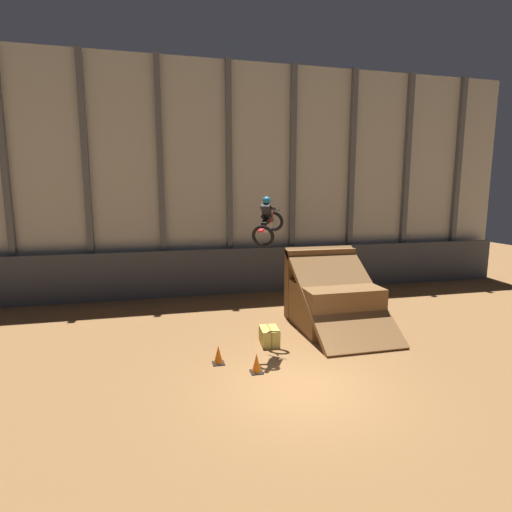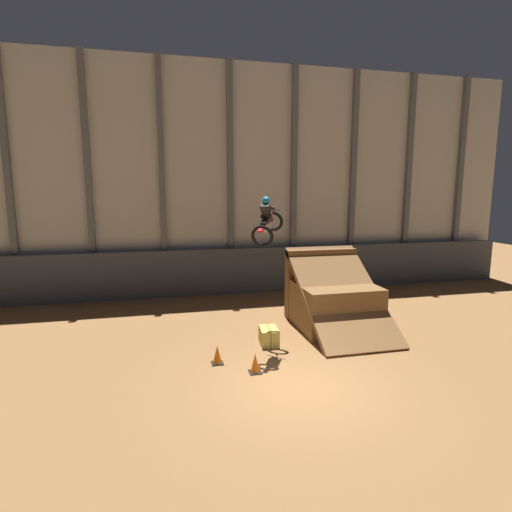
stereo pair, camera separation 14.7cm
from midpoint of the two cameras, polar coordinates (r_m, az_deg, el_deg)
The scene contains 8 objects.
ground_plane at distance 11.37m, azimuth 5.99°, elevation -18.12°, with size 60.00×60.00×0.00m, color olive.
arena_back_wall at distance 20.78m, azimuth -4.14°, elevation 10.78°, with size 32.00×0.40×11.58m.
lower_barrier at distance 20.51m, azimuth -3.67°, elevation -2.18°, with size 31.36×0.20×2.33m.
dirt_ramp at distance 16.08m, azimuth 10.39°, elevation -5.98°, with size 2.97×4.56×3.02m.
rider_bike_solo at distance 13.04m, azimuth 1.36°, elevation 4.89°, with size 1.45×1.82×1.62m.
traffic_cone_near_ramp at distance 12.58m, azimuth -5.75°, elevation -13.90°, with size 0.36×0.36×0.58m.
traffic_cone_arena_edge at distance 11.98m, azimuth -0.28°, elevation -15.08°, with size 0.36×0.36×0.58m.
hay_bale_trackside at distance 14.04m, azimuth 1.61°, elevation -11.34°, with size 0.68×0.95×0.57m.
Camera 1 is at (-3.54, -9.47, 5.21)m, focal length 28.00 mm.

